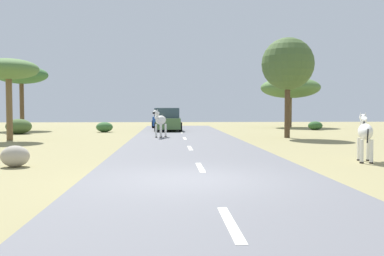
% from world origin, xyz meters
% --- Properties ---
extents(ground_plane, '(90.00, 90.00, 0.00)m').
position_xyz_m(ground_plane, '(0.00, 0.00, 0.00)').
color(ground_plane, '#8E8456').
extents(road, '(6.00, 64.00, 0.05)m').
position_xyz_m(road, '(0.40, 0.00, 0.03)').
color(road, slate).
rests_on(road, ground_plane).
extents(lane_markings, '(0.16, 56.00, 0.01)m').
position_xyz_m(lane_markings, '(0.40, -1.00, 0.05)').
color(lane_markings, silver).
rests_on(lane_markings, road).
extents(zebra_0, '(0.92, 1.67, 1.66)m').
position_xyz_m(zebra_0, '(-1.01, 14.99, 1.04)').
color(zebra_0, silver).
rests_on(zebra_0, road).
extents(zebra_2, '(0.81, 1.66, 1.62)m').
position_xyz_m(zebra_2, '(5.89, 3.42, 0.97)').
color(zebra_2, silver).
rests_on(zebra_2, ground_plane).
extents(car_0, '(2.24, 4.45, 1.74)m').
position_xyz_m(car_0, '(-0.88, 28.59, 0.85)').
color(car_0, '#1E479E').
rests_on(car_0, road).
extents(car_1, '(2.03, 4.35, 1.74)m').
position_xyz_m(car_1, '(-0.55, 22.44, 0.85)').
color(car_1, '#476B38').
rests_on(car_1, road).
extents(tree_1, '(4.15, 4.15, 5.20)m').
position_xyz_m(tree_1, '(-12.35, 25.04, 4.42)').
color(tree_1, brown).
rests_on(tree_1, ground_plane).
extents(tree_2, '(5.47, 5.47, 4.64)m').
position_xyz_m(tree_2, '(10.77, 29.07, 3.67)').
color(tree_2, brown).
rests_on(tree_2, ground_plane).
extents(tree_3, '(3.19, 3.19, 4.45)m').
position_xyz_m(tree_3, '(-9.19, 13.64, 3.82)').
color(tree_3, brown).
rests_on(tree_3, ground_plane).
extents(tree_4, '(3.09, 3.09, 5.94)m').
position_xyz_m(tree_4, '(6.54, 14.92, 4.36)').
color(tree_4, '#4C3823').
rests_on(tree_4, ground_plane).
extents(bush_1, '(1.17, 1.05, 0.70)m').
position_xyz_m(bush_1, '(11.43, 24.06, 0.35)').
color(bush_1, '#2D5628').
rests_on(bush_1, ground_plane).
extents(bush_2, '(1.73, 1.55, 1.04)m').
position_xyz_m(bush_2, '(-10.80, 19.73, 0.52)').
color(bush_2, '#425B2D').
rests_on(bush_2, ground_plane).
extents(bush_3, '(1.23, 1.11, 0.74)m').
position_xyz_m(bush_3, '(-5.27, 21.76, 0.37)').
color(bush_3, '#386633').
rests_on(bush_3, ground_plane).
extents(rock_1, '(0.84, 0.72, 0.64)m').
position_xyz_m(rock_1, '(-5.09, 2.78, 0.32)').
color(rock_1, '#A89E8C').
rests_on(rock_1, ground_plane).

